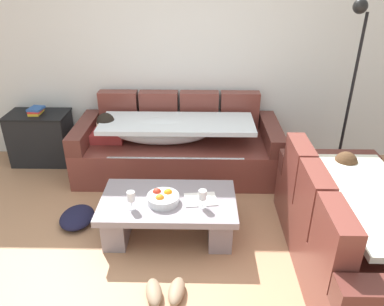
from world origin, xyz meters
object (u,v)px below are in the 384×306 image
(open_magazine, at_px, (201,199))
(floor_lamp, at_px, (350,83))
(book_stack_on_cabinet, at_px, (36,111))
(side_cabinet, at_px, (41,138))
(wine_glass_near_right, at_px, (203,196))
(pair_of_shoes, at_px, (165,292))
(fruit_bowl, at_px, (163,198))
(coffee_table, at_px, (169,212))
(wine_glass_near_left, at_px, (131,197))
(crumpled_garment, at_px, (77,217))
(couch_along_wall, at_px, (175,146))
(couch_near_window, at_px, (353,231))

(open_magazine, relative_size, floor_lamp, 0.14)
(open_magazine, relative_size, book_stack_on_cabinet, 1.37)
(side_cabinet, xyz_separation_m, floor_lamp, (3.53, -0.29, 0.80))
(wine_glass_near_right, height_order, pair_of_shoes, wine_glass_near_right)
(wine_glass_near_right, height_order, book_stack_on_cabinet, book_stack_on_cabinet)
(fruit_bowl, bearing_deg, open_magazine, 6.39)
(coffee_table, relative_size, pair_of_shoes, 3.60)
(coffee_table, distance_m, wine_glass_near_right, 0.41)
(wine_glass_near_left, height_order, wine_glass_near_right, same)
(book_stack_on_cabinet, distance_m, pair_of_shoes, 2.80)
(crumpled_garment, bearing_deg, floor_lamp, 19.29)
(open_magazine, xyz_separation_m, pair_of_shoes, (-0.26, -0.73, -0.34))
(wine_glass_near_right, relative_size, crumpled_garment, 0.42)
(fruit_bowl, height_order, side_cabinet, side_cabinet)
(coffee_table, xyz_separation_m, side_cabinet, (-1.68, 1.40, 0.08))
(crumpled_garment, bearing_deg, couch_along_wall, 49.12)
(couch_near_window, distance_m, crumpled_garment, 2.47)
(wine_glass_near_right, xyz_separation_m, crumpled_garment, (-1.20, 0.26, -0.44))
(book_stack_on_cabinet, bearing_deg, pair_of_shoes, -51.30)
(couch_along_wall, relative_size, side_cabinet, 3.22)
(coffee_table, relative_size, side_cabinet, 1.67)
(wine_glass_near_left, distance_m, pair_of_shoes, 0.81)
(wine_glass_near_right, bearing_deg, fruit_bowl, 168.51)
(wine_glass_near_right, bearing_deg, crumpled_garment, 167.97)
(side_cabinet, relative_size, crumpled_garment, 1.80)
(pair_of_shoes, bearing_deg, fruit_bowl, 95.55)
(floor_lamp, xyz_separation_m, pair_of_shoes, (-1.82, -1.84, -1.07))
(wine_glass_near_right, distance_m, book_stack_on_cabinet, 2.50)
(side_cabinet, distance_m, floor_lamp, 3.63)
(side_cabinet, height_order, crumpled_garment, side_cabinet)
(wine_glass_near_left, height_order, open_magazine, wine_glass_near_left)
(open_magazine, height_order, book_stack_on_cabinet, book_stack_on_cabinet)
(couch_along_wall, height_order, couch_near_window, same)
(coffee_table, distance_m, book_stack_on_cabinet, 2.23)
(wine_glass_near_left, relative_size, wine_glass_near_right, 1.00)
(pair_of_shoes, bearing_deg, wine_glass_near_left, 118.73)
(coffee_table, distance_m, fruit_bowl, 0.19)
(wine_glass_near_left, height_order, crumpled_garment, wine_glass_near_left)
(floor_lamp, bearing_deg, wine_glass_near_right, -141.76)
(couch_along_wall, xyz_separation_m, pair_of_shoes, (0.04, -1.90, -0.29))
(wine_glass_near_left, bearing_deg, side_cabinet, 131.90)
(wine_glass_near_left, relative_size, floor_lamp, 0.09)
(fruit_bowl, height_order, crumpled_garment, fruit_bowl)
(side_cabinet, bearing_deg, book_stack_on_cabinet, -69.44)
(wine_glass_near_left, xyz_separation_m, floor_lamp, (2.15, 1.25, 0.62))
(wine_glass_near_right, height_order, open_magazine, wine_glass_near_right)
(book_stack_on_cabinet, relative_size, floor_lamp, 0.10)
(fruit_bowl, distance_m, book_stack_on_cabinet, 2.19)
(coffee_table, xyz_separation_m, book_stack_on_cabinet, (-1.68, 1.40, 0.44))
(coffee_table, height_order, book_stack_on_cabinet, book_stack_on_cabinet)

